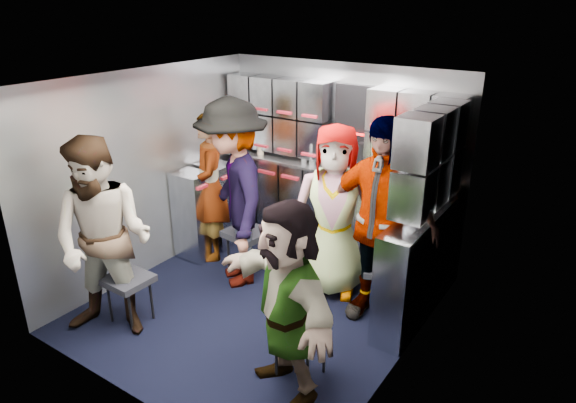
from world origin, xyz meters
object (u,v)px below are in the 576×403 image
Objects in this scene: jump_seat_mid_left at (247,235)px; attendant_arc_a at (104,241)px; jump_seat_center at (341,248)px; attendant_standing at (210,187)px; jump_seat_mid_right at (383,272)px; attendant_arc_c at (334,212)px; jump_seat_near_right at (301,331)px; attendant_arc_d at (379,222)px; attendant_arc_b at (234,194)px; jump_seat_near_left at (128,282)px; attendant_arc_e at (287,301)px.

attendant_arc_a reaches higher than jump_seat_mid_left.
attendant_standing is at bearing -169.30° from jump_seat_center.
attendant_arc_c is at bearing -178.23° from jump_seat_mid_right.
jump_seat_near_right is 1.19m from attendant_arc_d.
jump_seat_near_right is 1.66m from attendant_arc_b.
attendant_standing is at bearing 159.97° from attendant_arc_c.
jump_seat_center is at bearing 53.18° from jump_seat_near_left.
attendant_arc_e is (1.32, -1.20, 0.33)m from jump_seat_mid_left.
attendant_standing is 0.94× the size of attendant_arc_a.
attendant_arc_a is at bearing -144.78° from attendant_arc_e.
attendant_arc_d is at bearing 14.57° from attendant_arc_a.
attendant_standing is at bearing 170.31° from jump_seat_mid_left.
jump_seat_near_left is 0.26× the size of attendant_arc_a.
attendant_arc_a is (-1.65, -0.43, 0.47)m from jump_seat_near_right.
jump_seat_near_left is at bearing -153.88° from attendant_arc_c.
attendant_arc_e is (1.32, -1.02, -0.19)m from attendant_arc_b.
attendant_arc_a is at bearing -135.07° from attendant_arc_d.
attendant_arc_d is (1.76, 1.48, 0.06)m from attendant_arc_a.
attendant_standing is 1.57m from attendant_arc_a.
jump_seat_mid_left is 1.45m from jump_seat_mid_right.
attendant_arc_d is at bearing 83.78° from jump_seat_near_right.
attendant_arc_a reaches higher than jump_seat_near_right.
jump_seat_mid_left is at bearing 142.20° from jump_seat_near_right.
attendant_arc_c is at bearing 61.88° from attendant_arc_b.
jump_seat_near_left is at bearing -139.94° from jump_seat_mid_right.
attendant_arc_c is at bearing 49.95° from jump_seat_near_left.
jump_seat_mid_right is at bearing 112.05° from attendant_arc_e.
jump_seat_mid_left is at bearing 168.22° from attendant_arc_c.
attendant_arc_d reaches higher than attendant_arc_e.
jump_seat_near_right is at bearing -91.36° from attendant_arc_d.
jump_seat_near_right is 0.30× the size of attendant_standing.
attendant_arc_d is 1.25m from attendant_arc_e.
jump_seat_near_left is at bearing -150.99° from attendant_arc_e.
jump_seat_mid_right is 1.24m from jump_seat_near_right.
jump_seat_near_right is 0.26× the size of attendant_arc_d.
jump_seat_near_left is at bearing -104.34° from jump_seat_mid_left.
jump_seat_mid_right is 0.72m from attendant_arc_c.
attendant_arc_a is at bearing -102.62° from jump_seat_mid_left.
attendant_arc_b is at bearing 73.41° from jump_seat_near_left.
jump_seat_mid_left is 0.69m from attendant_standing.
jump_seat_near_right is at bearing 8.52° from jump_seat_near_left.
attendant_arc_c is at bearing 27.69° from attendant_arc_a.
jump_seat_near_right is at bearing -95.02° from attendant_arc_c.
attendant_standing is at bearing 99.83° from jump_seat_near_left.
attendant_arc_e is (1.65, 0.25, -0.12)m from attendant_arc_a.
jump_seat_near_left is at bearing -171.48° from jump_seat_near_right.
jump_seat_center is 0.98× the size of jump_seat_mid_right.
jump_seat_center is 0.89× the size of jump_seat_near_right.
jump_seat_near_right is at bearing 6.90° from attendant_arc_b.
jump_seat_center is 1.46m from jump_seat_near_right.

